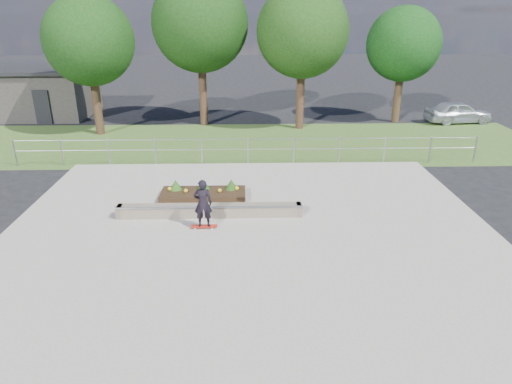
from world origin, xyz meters
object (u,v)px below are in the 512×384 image
(skateboarder, at_px, (203,204))
(parked_car, at_px, (458,112))
(planter_bed, at_px, (203,193))
(grind_ledge, at_px, (210,211))

(skateboarder, xyz_separation_m, parked_car, (14.03, 13.97, -0.23))
(planter_bed, relative_size, skateboarder, 1.88)
(parked_car, bearing_deg, skateboarder, 129.26)
(planter_bed, distance_m, parked_car, 18.32)
(grind_ledge, distance_m, planter_bed, 1.63)
(planter_bed, height_order, parked_car, parked_car)
(skateboarder, bearing_deg, grind_ledge, 82.11)
(grind_ledge, distance_m, parked_car, 19.11)
(planter_bed, height_order, skateboarder, skateboarder)
(skateboarder, distance_m, parked_car, 19.80)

